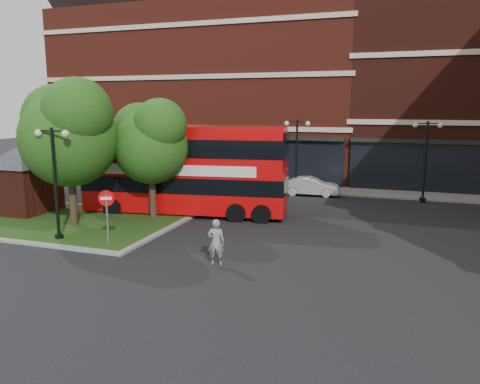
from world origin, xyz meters
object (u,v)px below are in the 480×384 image
at_px(car_silver, 208,176).
at_px(car_white, 311,186).
at_px(bus, 185,164).
at_px(woman, 216,242).

distance_m(car_silver, car_white, 8.15).
distance_m(bus, car_silver, 9.68).
bearing_deg(car_silver, car_white, -102.31).
xyz_separation_m(bus, car_silver, (-2.49, 9.13, -2.04)).
height_order(car_silver, car_white, car_silver).
bearing_deg(bus, car_silver, 97.11).
bearing_deg(car_silver, bus, -166.47).
relative_size(bus, car_white, 3.00).
xyz_separation_m(woman, car_silver, (-7.26, 16.45, -0.16)).
height_order(bus, woman, bus).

